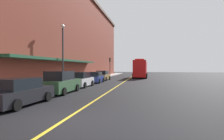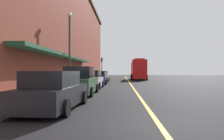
{
  "view_description": "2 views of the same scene",
  "coord_description": "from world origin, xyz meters",
  "px_view_note": "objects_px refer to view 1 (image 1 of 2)",
  "views": [
    {
      "loc": [
        3.46,
        -7.71,
        2.25
      ],
      "look_at": [
        -2.92,
        27.69,
        1.7
      ],
      "focal_mm": 31.44,
      "sensor_mm": 36.0,
      "label": 1
    },
    {
      "loc": [
        -1.13,
        -5.98,
        1.61
      ],
      "look_at": [
        -2.62,
        27.07,
        1.78
      ],
      "focal_mm": 33.34,
      "sensor_mm": 36.0,
      "label": 2
    }
  ],
  "objects_px": {
    "parked_car_0": "(19,92)",
    "parked_car_3": "(95,78)",
    "parked_car_1": "(61,83)",
    "fire_truck": "(140,69)",
    "traffic_light_near": "(110,63)",
    "parked_car_2": "(81,80)",
    "parked_car_4": "(103,76)",
    "parking_meter_1": "(82,76)",
    "parking_meter_0": "(87,75)",
    "street_lamp_left": "(63,48)"
  },
  "relations": [
    {
      "from": "parked_car_0",
      "to": "parked_car_2",
      "type": "height_order",
      "value": "parked_car_2"
    },
    {
      "from": "parked_car_1",
      "to": "parked_car_4",
      "type": "bearing_deg",
      "value": 0.45
    },
    {
      "from": "fire_truck",
      "to": "parking_meter_0",
      "type": "height_order",
      "value": "fire_truck"
    },
    {
      "from": "parked_car_4",
      "to": "parking_meter_1",
      "type": "bearing_deg",
      "value": 171.21
    },
    {
      "from": "parked_car_4",
      "to": "parked_car_1",
      "type": "bearing_deg",
      "value": -177.98
    },
    {
      "from": "traffic_light_near",
      "to": "fire_truck",
      "type": "bearing_deg",
      "value": -33.81
    },
    {
      "from": "parked_car_2",
      "to": "parked_car_1",
      "type": "bearing_deg",
      "value": -177.87
    },
    {
      "from": "parked_car_2",
      "to": "street_lamp_left",
      "type": "height_order",
      "value": "street_lamp_left"
    },
    {
      "from": "traffic_light_near",
      "to": "parked_car_2",
      "type": "bearing_deg",
      "value": -86.95
    },
    {
      "from": "street_lamp_left",
      "to": "parked_car_4",
      "type": "bearing_deg",
      "value": 80.81
    },
    {
      "from": "traffic_light_near",
      "to": "parking_meter_0",
      "type": "bearing_deg",
      "value": -90.2
    },
    {
      "from": "traffic_light_near",
      "to": "parked_car_0",
      "type": "bearing_deg",
      "value": -87.83
    },
    {
      "from": "parking_meter_1",
      "to": "parking_meter_0",
      "type": "bearing_deg",
      "value": 90.0
    },
    {
      "from": "parked_car_3",
      "to": "parking_meter_1",
      "type": "xyz_separation_m",
      "value": [
        -1.43,
        -1.66,
        0.32
      ]
    },
    {
      "from": "parked_car_0",
      "to": "parked_car_2",
      "type": "distance_m",
      "value": 10.88
    },
    {
      "from": "parked_car_1",
      "to": "parking_meter_1",
      "type": "xyz_separation_m",
      "value": [
        -1.42,
        9.65,
        0.18
      ]
    },
    {
      "from": "fire_truck",
      "to": "street_lamp_left",
      "type": "height_order",
      "value": "street_lamp_left"
    },
    {
      "from": "parked_car_4",
      "to": "street_lamp_left",
      "type": "distance_m",
      "value": 12.51
    },
    {
      "from": "parked_car_1",
      "to": "fire_truck",
      "type": "height_order",
      "value": "fire_truck"
    },
    {
      "from": "parked_car_1",
      "to": "parked_car_0",
      "type": "bearing_deg",
      "value": 179.86
    },
    {
      "from": "parked_car_0",
      "to": "parked_car_1",
      "type": "xyz_separation_m",
      "value": [
        0.02,
        5.54,
        0.12
      ]
    },
    {
      "from": "parked_car_0",
      "to": "parked_car_1",
      "type": "distance_m",
      "value": 5.55
    },
    {
      "from": "parked_car_2",
      "to": "parking_meter_1",
      "type": "xyz_separation_m",
      "value": [
        -1.37,
        4.31,
        0.27
      ]
    },
    {
      "from": "parked_car_3",
      "to": "parked_car_4",
      "type": "bearing_deg",
      "value": -0.12
    },
    {
      "from": "parked_car_1",
      "to": "fire_truck",
      "type": "distance_m",
      "value": 25.71
    },
    {
      "from": "parked_car_2",
      "to": "fire_truck",
      "type": "bearing_deg",
      "value": -15.52
    },
    {
      "from": "parked_car_1",
      "to": "parked_car_2",
      "type": "bearing_deg",
      "value": 0.64
    },
    {
      "from": "parked_car_1",
      "to": "parked_car_2",
      "type": "distance_m",
      "value": 5.33
    },
    {
      "from": "parked_car_3",
      "to": "traffic_light_near",
      "type": "height_order",
      "value": "traffic_light_near"
    },
    {
      "from": "parked_car_4",
      "to": "fire_truck",
      "type": "relative_size",
      "value": 0.51
    },
    {
      "from": "parked_car_2",
      "to": "parking_meter_0",
      "type": "xyz_separation_m",
      "value": [
        -1.37,
        6.79,
        0.27
      ]
    },
    {
      "from": "parking_meter_1",
      "to": "traffic_light_near",
      "type": "distance_m",
      "value": 20.37
    },
    {
      "from": "parked_car_1",
      "to": "parked_car_4",
      "type": "relative_size",
      "value": 1.13
    },
    {
      "from": "parked_car_2",
      "to": "parked_car_4",
      "type": "height_order",
      "value": "parked_car_2"
    },
    {
      "from": "parked_car_0",
      "to": "parked_car_3",
      "type": "bearing_deg",
      "value": 1.82
    },
    {
      "from": "parked_car_3",
      "to": "parked_car_4",
      "type": "relative_size",
      "value": 1.04
    },
    {
      "from": "parked_car_1",
      "to": "parked_car_3",
      "type": "bearing_deg",
      "value": 0.06
    },
    {
      "from": "street_lamp_left",
      "to": "traffic_light_near",
      "type": "relative_size",
      "value": 1.61
    },
    {
      "from": "parked_car_0",
      "to": "fire_truck",
      "type": "bearing_deg",
      "value": -9.23
    },
    {
      "from": "parked_car_4",
      "to": "street_lamp_left",
      "type": "height_order",
      "value": "street_lamp_left"
    },
    {
      "from": "parked_car_2",
      "to": "street_lamp_left",
      "type": "bearing_deg",
      "value": 102.36
    },
    {
      "from": "street_lamp_left",
      "to": "parked_car_2",
      "type": "bearing_deg",
      "value": 10.8
    },
    {
      "from": "parked_car_0",
      "to": "fire_truck",
      "type": "height_order",
      "value": "fire_truck"
    },
    {
      "from": "parked_car_1",
      "to": "street_lamp_left",
      "type": "xyz_separation_m",
      "value": [
        -2.02,
        4.96,
        3.52
      ]
    },
    {
      "from": "parking_meter_0",
      "to": "traffic_light_near",
      "type": "xyz_separation_m",
      "value": [
        0.06,
        17.78,
        2.1
      ]
    },
    {
      "from": "parking_meter_0",
      "to": "parking_meter_1",
      "type": "distance_m",
      "value": 2.48
    },
    {
      "from": "parking_meter_0",
      "to": "parked_car_0",
      "type": "bearing_deg",
      "value": -85.46
    },
    {
      "from": "parked_car_0",
      "to": "traffic_light_near",
      "type": "relative_size",
      "value": 1.13
    },
    {
      "from": "parked_car_4",
      "to": "parking_meter_0",
      "type": "distance_m",
      "value": 4.84
    },
    {
      "from": "parking_meter_1",
      "to": "parked_car_4",
      "type": "bearing_deg",
      "value": 79.57
    }
  ]
}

